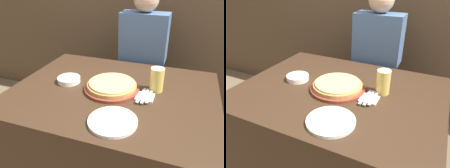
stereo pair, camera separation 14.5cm
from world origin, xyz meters
The scene contains 10 objects.
dining_table centered at (0.00, 0.00, 0.38)m, with size 1.35×1.04×0.76m.
pizza_on_board centered at (-0.01, 0.00, 0.79)m, with size 0.37×0.37×0.06m.
beer_glass centered at (0.27, 0.09, 0.85)m, with size 0.09×0.09×0.16m.
dinner_plate centered at (0.12, -0.34, 0.77)m, with size 0.26×0.26×0.02m.
side_bowl centered at (-0.34, 0.01, 0.78)m, with size 0.16×0.16×0.04m.
napkin_stack centered at (0.22, -0.03, 0.77)m, with size 0.11×0.11×0.01m.
fork centered at (0.20, -0.03, 0.78)m, with size 0.03×0.19×0.00m.
dinner_knife centered at (0.22, -0.03, 0.78)m, with size 0.02×0.19×0.00m.
spoon centered at (0.25, -0.03, 0.78)m, with size 0.02×0.16×0.00m.
diner_person centered at (0.05, 0.67, 0.68)m, with size 0.41×0.21×1.37m.
Camera 2 is at (0.55, -1.15, 1.47)m, focal length 35.00 mm.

